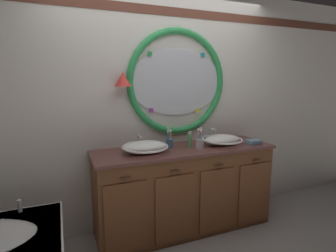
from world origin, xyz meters
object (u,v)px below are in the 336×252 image
Objects in this scene: sink_basin_left at (145,147)px; sink_basin_right at (222,140)px; toothbrush_holder_right at (200,143)px; soap_dispenser at (190,140)px; toothbrush_holder_left at (169,142)px; folded_hand_towel at (254,142)px.

sink_basin_left reaches higher than sink_basin_right.
toothbrush_holder_right is at bearing -169.89° from sink_basin_right.
toothbrush_holder_right is at bearing -60.53° from soap_dispenser.
toothbrush_holder_left reaches higher than soap_dispenser.
sink_basin_left is 2.12× the size of toothbrush_holder_left.
soap_dispenser reaches higher than folded_hand_towel.
sink_basin_left reaches higher than folded_hand_towel.
soap_dispenser is at bearing 167.39° from folded_hand_towel.
toothbrush_holder_left is 1.25× the size of soap_dispenser.
soap_dispenser is at bearing 119.47° from toothbrush_holder_right.
toothbrush_holder_left is 1.35× the size of folded_hand_towel.
toothbrush_holder_right is at bearing 175.59° from folded_hand_towel.
folded_hand_towel is at bearing -12.02° from toothbrush_holder_left.
sink_basin_right is 0.38m from soap_dispenser.
sink_basin_right is 0.36m from folded_hand_towel.
folded_hand_towel is at bearing -4.90° from sink_basin_left.
toothbrush_holder_left is at bearing 171.01° from sink_basin_right.
sink_basin_left is 0.58m from toothbrush_holder_right.
toothbrush_holder_left reaches higher than sink_basin_right.
folded_hand_towel is (0.34, -0.11, -0.03)m from sink_basin_right.
folded_hand_towel is (0.94, -0.20, -0.04)m from toothbrush_holder_left.
folded_hand_towel is at bearing -12.61° from soap_dispenser.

